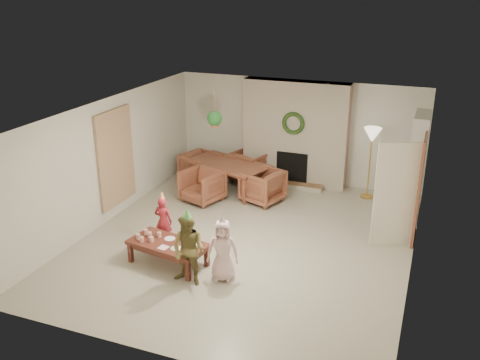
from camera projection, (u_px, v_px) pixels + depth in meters
The scene contains 56 objects.
floor at pixel (247, 240), 10.04m from camera, with size 7.00×7.00×0.00m, color #B7B29E.
ceiling at pixel (248, 112), 9.15m from camera, with size 7.00×7.00×0.00m, color white.
wall_back at pixel (298, 131), 12.65m from camera, with size 7.00×7.00×0.00m, color silver.
wall_front at pixel (151, 272), 6.54m from camera, with size 7.00×7.00×0.00m, color silver.
wall_left at pixel (108, 160), 10.60m from camera, with size 7.00×7.00×0.00m, color silver.
wall_right at pixel (419, 202), 8.59m from camera, with size 7.00×7.00×0.00m, color silver.
fireplace_mass at pixel (295, 133), 12.47m from camera, with size 2.50×0.40×2.50m, color #5D1B18.
fireplace_hearth at pixel (290, 185), 12.59m from camera, with size 1.60×0.30×0.12m, color brown.
fireplace_firebox at pixel (292, 167), 12.60m from camera, with size 0.75×0.12×0.75m, color black.
fireplace_wreath at pixel (293, 123), 12.16m from camera, with size 0.54×0.54×0.10m, color #1F3F17.
floor_lamp_base at pixel (367, 196), 12.04m from camera, with size 0.31×0.31×0.03m, color gold.
floor_lamp_post at pixel (370, 166), 11.77m from camera, with size 0.03×0.03×1.47m, color gold.
floor_lamp_shade at pixel (372, 135), 11.52m from camera, with size 0.39×0.39×0.33m, color beige.
bookshelf_carcass at pixel (417, 166), 10.70m from camera, with size 0.30×1.00×2.20m, color white.
bookshelf_shelf_a at pixel (412, 196), 10.94m from camera, with size 0.30×0.92×0.03m, color white.
bookshelf_shelf_b at pixel (414, 178), 10.80m from camera, with size 0.30×0.92×0.03m, color white.
bookshelf_shelf_c at pixel (417, 159), 10.65m from camera, with size 0.30×0.92×0.03m, color white.
bookshelf_shelf_d at pixel (419, 140), 10.51m from camera, with size 0.30×0.92×0.03m, color white.
books_row_lower at pixel (411, 192), 10.76m from camera, with size 0.20×0.40×0.24m, color #A51E21.
books_row_mid at pixel (414, 170), 10.80m from camera, with size 0.20×0.44×0.24m, color #285595.
books_row_upper at pixel (416, 155), 10.53m from camera, with size 0.20×0.36×0.22m, color gold.
door_frame at pixel (419, 190), 9.73m from camera, with size 0.05×0.86×2.04m, color brown.
door_leaf at pixel (396, 195), 9.53m from camera, with size 0.05×0.80×2.00m, color beige.
curtain_panel at pixel (116, 158), 10.76m from camera, with size 0.06×1.20×2.00m, color #CBB590.
dining_table at pixel (227, 177), 12.30m from camera, with size 1.91×1.07×0.67m, color brown.
dining_chair_near at pixel (202, 186), 11.68m from camera, with size 0.79×0.82×0.74m, color brown.
dining_chair_far at pixel (249, 166), 12.89m from camera, with size 0.79×0.82×0.74m, color brown.
dining_chair_left at pixel (201, 168), 12.79m from camera, with size 0.79×0.82×0.74m, color brown.
dining_chair_right at pixel (262, 186), 11.66m from camera, with size 0.79×0.82×0.74m, color brown.
hanging_plant_cord at pixel (214, 108), 11.02m from camera, with size 0.01×0.01×0.70m, color tan.
hanging_plant_pot at pixel (215, 124), 11.14m from camera, with size 0.16×0.16×0.12m, color #995231.
hanging_plant_foliage at pixel (215, 118), 11.10m from camera, with size 0.32×0.32×0.32m, color #1A5020.
coffee_table_top at pixel (168, 244), 9.06m from camera, with size 1.36×0.68×0.06m, color #5D2A1F.
coffee_table_apron at pixel (168, 248), 9.09m from camera, with size 1.26×0.58×0.08m, color #5D2A1F.
coffee_leg_fl at pixel (131, 253), 9.21m from camera, with size 0.07×0.07×0.36m, color #5D2A1F.
coffee_leg_fr at pixel (188, 271), 8.62m from camera, with size 0.07×0.07×0.36m, color #5D2A1F.
coffee_leg_bl at pixel (151, 240), 9.65m from camera, with size 0.07×0.07×0.36m, color #5D2A1F.
coffee_leg_br at pixel (207, 257), 9.07m from camera, with size 0.07×0.07×0.36m, color #5D2A1F.
cup_a at pixel (138, 236), 9.16m from camera, with size 0.07×0.07×0.09m, color white.
cup_b at pixel (146, 232), 9.32m from camera, with size 0.07×0.07×0.09m, color white.
cup_c at pixel (142, 239), 9.05m from camera, with size 0.07×0.07×0.09m, color white.
cup_d at pixel (150, 235), 9.22m from camera, with size 0.07×0.07×0.09m, color white.
cup_e at pixel (152, 239), 9.05m from camera, with size 0.07×0.07×0.09m, color white.
cup_f at pixel (159, 235), 9.22m from camera, with size 0.07×0.07×0.09m, color white.
plate_a at pixel (170, 239), 9.18m from camera, with size 0.19×0.19×0.01m, color white.
plate_b at pixel (176, 248), 8.84m from camera, with size 0.19×0.19×0.01m, color white.
plate_c at pixel (194, 246), 8.91m from camera, with size 0.19×0.19×0.01m, color white.
food_scoop at pixel (176, 246), 8.83m from camera, with size 0.07×0.07×0.07m, color tan.
napkin_left at pixel (163, 247), 8.87m from camera, with size 0.16×0.16×0.01m, color #FFBBD2.
napkin_right at pixel (191, 243), 9.03m from camera, with size 0.16×0.16×0.01m, color #FFBBD2.
child_red at pixel (163, 221), 9.73m from camera, with size 0.34×0.23×0.95m, color #A2222C.
party_hat_red at pixel (162, 196), 9.55m from camera, with size 0.13×0.13×0.18m, color #FDDF54.
child_plaid at pixel (189, 250), 8.41m from camera, with size 0.59×0.46×1.20m, color #975229.
party_hat_plaid at pixel (187, 214), 8.18m from camera, with size 0.14×0.14×0.20m, color #4DB452.
child_pink at pixel (223, 250), 8.55m from camera, with size 0.52×0.34×1.07m, color #F6C5C7.
party_hat_pink at pixel (222, 218), 8.35m from camera, with size 0.14×0.14×0.19m, color #ABAAB1.
Camera 1 is at (3.09, -8.42, 4.65)m, focal length 39.26 mm.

